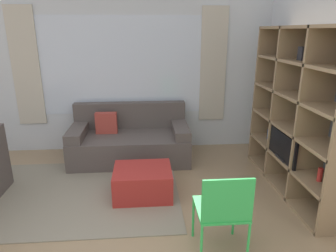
# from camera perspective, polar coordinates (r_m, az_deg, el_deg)

# --- Properties ---
(wall_back) EXTENTS (6.18, 0.11, 2.70)m
(wall_back) POSITION_cam_1_polar(r_m,az_deg,el_deg) (5.18, -8.71, 10.21)
(wall_back) COLOR silver
(wall_back) RESTS_ON ground_plane
(wall_right) EXTENTS (0.07, 4.45, 2.70)m
(wall_right) POSITION_cam_1_polar(r_m,az_deg,el_deg) (4.14, 27.19, 6.56)
(wall_right) COLOR silver
(wall_right) RESTS_ON ground_plane
(area_rug) EXTENTS (2.97, 1.87, 0.01)m
(area_rug) POSITION_cam_1_polar(r_m,az_deg,el_deg) (4.18, -19.39, -12.06)
(area_rug) COLOR gray
(area_rug) RESTS_ON ground_plane
(shelving_unit) EXTENTS (0.43, 2.06, 2.07)m
(shelving_unit) POSITION_cam_1_polar(r_m,az_deg,el_deg) (4.09, 24.07, 2.22)
(shelving_unit) COLOR #515660
(shelving_unit) RESTS_ON ground_plane
(couch_main) EXTENTS (1.86, 0.96, 0.86)m
(couch_main) POSITION_cam_1_polar(r_m,az_deg,el_deg) (4.92, -7.26, -2.79)
(couch_main) COLOR #564C47
(couch_main) RESTS_ON ground_plane
(ottoman) EXTENTS (0.72, 0.60, 0.37)m
(ottoman) POSITION_cam_1_polar(r_m,az_deg,el_deg) (3.86, -4.83, -10.61)
(ottoman) COLOR #A82823
(ottoman) RESTS_ON ground_plane
(folding_chair) EXTENTS (0.44, 0.46, 0.86)m
(folding_chair) POSITION_cam_1_polar(r_m,az_deg,el_deg) (2.78, 10.43, -15.11)
(folding_chair) COLOR green
(folding_chair) RESTS_ON ground_plane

